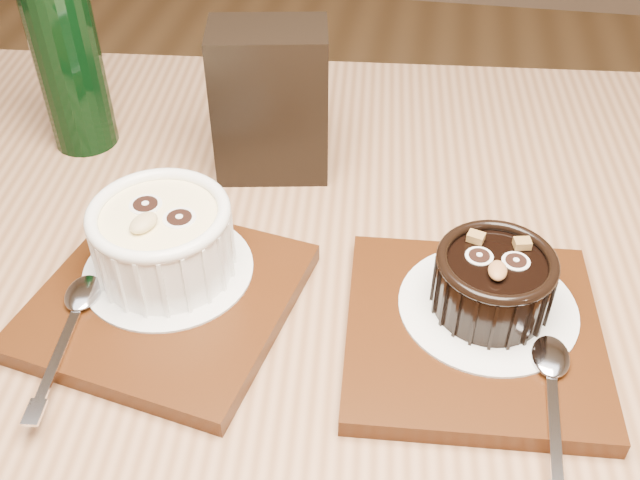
% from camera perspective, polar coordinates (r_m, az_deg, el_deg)
% --- Properties ---
extents(table, '(1.26, 0.90, 0.75)m').
position_cam_1_polar(table, '(0.63, 0.03, -11.65)').
color(table, brown).
rests_on(table, ground).
extents(tray_left, '(0.21, 0.21, 0.01)m').
position_cam_1_polar(tray_left, '(0.57, -11.67, -4.51)').
color(tray_left, '#431F0B').
rests_on(tray_left, table).
extents(doily_left, '(0.13, 0.13, 0.00)m').
position_cam_1_polar(doily_left, '(0.59, -11.47, -2.21)').
color(doily_left, white).
rests_on(doily_left, tray_left).
extents(ramekin_white, '(0.10, 0.10, 0.06)m').
position_cam_1_polar(ramekin_white, '(0.56, -11.92, 0.23)').
color(ramekin_white, white).
rests_on(ramekin_white, doily_left).
extents(spoon_left, '(0.04, 0.14, 0.01)m').
position_cam_1_polar(spoon_left, '(0.56, -18.63, -6.40)').
color(spoon_left, white).
rests_on(spoon_left, tray_left).
extents(tray_right, '(0.19, 0.19, 0.01)m').
position_cam_1_polar(tray_right, '(0.55, 11.55, -6.99)').
color(tray_right, '#431F0B').
rests_on(tray_right, table).
extents(doily_right, '(0.13, 0.13, 0.00)m').
position_cam_1_polar(doily_right, '(0.56, 12.66, -4.98)').
color(doily_right, white).
rests_on(doily_right, tray_right).
extents(ramekin_dark, '(0.08, 0.08, 0.05)m').
position_cam_1_polar(ramekin_dark, '(0.54, 13.08, -2.99)').
color(ramekin_dark, black).
rests_on(ramekin_dark, doily_right).
extents(spoon_right, '(0.03, 0.13, 0.01)m').
position_cam_1_polar(spoon_right, '(0.51, 17.35, -11.42)').
color(spoon_right, white).
rests_on(spoon_right, tray_right).
extents(condiment_stand, '(0.11, 0.08, 0.14)m').
position_cam_1_polar(condiment_stand, '(0.67, -3.80, 10.41)').
color(condiment_stand, black).
rests_on(condiment_stand, table).
extents(green_bottle, '(0.06, 0.06, 0.23)m').
position_cam_1_polar(green_bottle, '(0.73, -18.65, 12.95)').
color(green_bottle, black).
rests_on(green_bottle, table).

